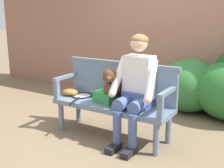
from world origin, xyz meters
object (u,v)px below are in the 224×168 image
person_seated (136,86)px  garden_bench (112,108)px  tennis_racket (81,96)px  dog_on_bench (112,86)px  baseball_glove (70,92)px  sports_bag (106,97)px

person_seated → garden_bench: bearing=178.1°
garden_bench → tennis_racket: (-0.51, 0.03, 0.07)m
dog_on_bench → person_seated: bearing=-1.2°
tennis_racket → dog_on_bench: bearing=-4.1°
person_seated → dog_on_bench: 0.33m
person_seated → dog_on_bench: size_ratio=2.83×
baseball_glove → sports_bag: (0.58, -0.00, 0.02)m
sports_bag → baseball_glove: bearing=179.9°
tennis_racket → baseball_glove: (-0.16, -0.03, 0.04)m
baseball_glove → dog_on_bench: bearing=-16.4°
garden_bench → baseball_glove: baseball_glove is taller
person_seated → dog_on_bench: bearing=178.8°
garden_bench → tennis_racket: 0.52m
dog_on_bench → tennis_racket: size_ratio=0.80×
dog_on_bench → tennis_racket: bearing=175.9°
garden_bench → dog_on_bench: 0.29m
person_seated → sports_bag: size_ratio=4.69×
dog_on_bench → tennis_racket: (-0.52, 0.04, -0.22)m
tennis_racket → baseball_glove: 0.17m
dog_on_bench → sports_bag: (-0.10, 0.00, -0.16)m
garden_bench → dog_on_bench: size_ratio=3.31×
person_seated → sports_bag: 0.47m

